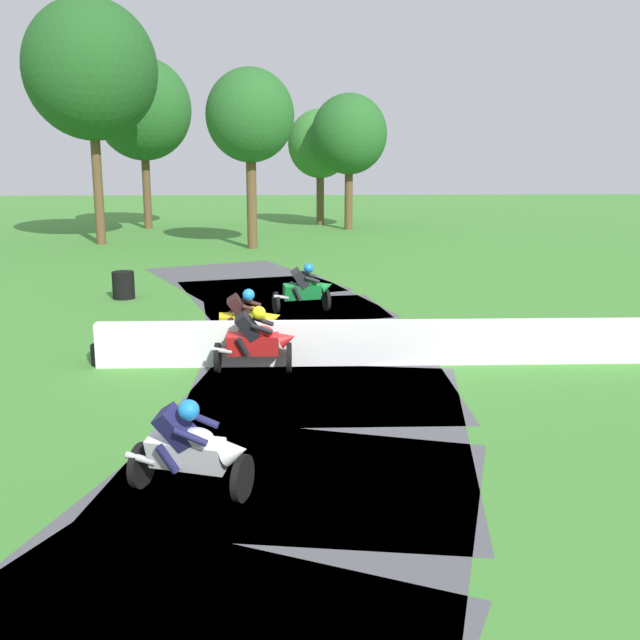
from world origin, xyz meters
TOP-DOWN VIEW (x-y plane):
  - ground_plane at (0.00, 0.00)m, footprint 120.00×120.00m
  - track_asphalt at (-1.04, 0.00)m, footprint 8.75×30.00m
  - safety_barrier at (4.84, -0.02)m, footprint 18.66×0.38m
  - motorcycle_lead_white at (-1.83, -6.00)m, footprint 1.68×1.18m
  - motorcycle_chase_red at (-1.26, -0.58)m, footprint 1.69×0.77m
  - motorcycle_trailing_yellow at (-1.57, 1.29)m, footprint 1.68×0.82m
  - motorcycle_fourth_green at (-0.22, 5.08)m, footprint 1.72×1.06m
  - tire_stack_mid_a at (-4.33, 0.24)m, footprint 0.68×0.68m
  - tire_stack_mid_b at (-5.50, 7.28)m, footprint 0.64×0.64m
  - tree_far_left at (2.58, 27.02)m, footprint 4.07×4.07m
  - tree_far_right at (1.14, 29.71)m, footprint 3.70×3.70m
  - tree_mid_rise at (-9.39, 20.75)m, footprint 5.87×5.87m
  - tree_behind_barrier at (-2.29, 18.91)m, footprint 3.80×3.80m
  - tree_distant at (-8.51, 27.93)m, footprint 5.19×5.19m

SIDE VIEW (x-z plane):
  - ground_plane at x=0.00m, z-range 0.00..0.00m
  - track_asphalt at x=-1.04m, z-range 0.00..0.01m
  - tire_stack_mid_a at x=-4.33m, z-range 0.00..0.40m
  - tire_stack_mid_b at x=-5.50m, z-range 0.00..0.80m
  - safety_barrier at x=4.84m, z-range 0.00..0.90m
  - motorcycle_lead_white at x=-1.83m, z-range -0.07..1.35m
  - motorcycle_fourth_green at x=-0.22m, z-range -0.07..1.36m
  - motorcycle_trailing_yellow at x=-1.57m, z-range -0.06..1.36m
  - motorcycle_chase_red at x=-1.26m, z-range -0.06..1.37m
  - tree_far_right at x=1.14m, z-range 1.31..7.88m
  - tree_far_left at x=2.58m, z-range 1.45..8.70m
  - tree_behind_barrier at x=-2.29m, z-range 1.82..9.53m
  - tree_distant at x=-8.51m, z-range 1.82..10.97m
  - tree_mid_rise at x=-9.39m, z-range 2.31..13.15m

